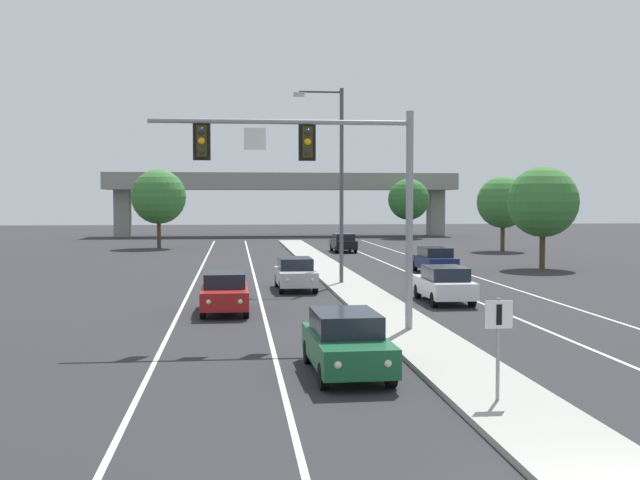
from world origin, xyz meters
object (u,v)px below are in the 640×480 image
object	(u,v)px
tree_far_left_c	(159,197)
car_receding_white	(444,284)
median_sign_post	(498,334)
tree_far_right_b	(503,202)
car_oncoming_green	(346,342)
car_oncoming_silver	(295,273)
car_receding_black	(343,242)
street_lamp_median	(337,173)
tree_far_right_c	(543,202)
tree_far_right_a	(409,199)
car_oncoming_red	(225,292)
car_receding_navy	(434,260)
overhead_signal_mast	(325,171)

from	to	relation	value
tree_far_left_c	car_receding_white	bearing A→B (deg)	-68.40
median_sign_post	tree_far_right_b	distance (m)	52.61
car_oncoming_green	tree_far_right_b	distance (m)	50.38
tree_far_left_c	car_oncoming_silver	bearing A→B (deg)	-74.10
car_oncoming_silver	car_receding_black	xyz separation A→B (m)	(6.19, 27.55, 0.00)
street_lamp_median	car_oncoming_green	distance (m)	21.38
median_sign_post	car_receding_white	size ratio (longest dim) A/B	0.49
tree_far_right_c	median_sign_post	bearing A→B (deg)	-113.42
tree_far_right_a	tree_far_right_c	distance (m)	40.22
car_oncoming_silver	tree_far_right_c	xyz separation A→B (m)	(16.72, 10.24, 3.47)
car_oncoming_red	tree_far_left_c	bearing A→B (deg)	98.79
car_receding_black	tree_far_left_c	world-z (taller)	tree_far_left_c
car_oncoming_red	tree_far_right_a	xyz separation A→B (m)	(20.30, 57.90, 3.65)
car_oncoming_green	tree_far_left_c	distance (m)	54.40
car_oncoming_red	tree_far_right_c	distance (m)	26.98
street_lamp_median	car_oncoming_silver	xyz separation A→B (m)	(-2.31, -1.87, -4.97)
car_receding_navy	car_receding_black	xyz separation A→B (m)	(-2.83, 19.62, 0.00)
car_receding_white	car_receding_black	distance (m)	33.01
car_receding_white	car_receding_black	world-z (taller)	same
overhead_signal_mast	tree_far_right_a	size ratio (longest dim) A/B	1.25
median_sign_post	car_receding_white	distance (m)	17.20
overhead_signal_mast	car_receding_black	size ratio (longest dim) A/B	1.92
car_oncoming_red	car_receding_black	bearing A→B (deg)	74.73
car_receding_navy	car_receding_black	world-z (taller)	same
median_sign_post	car_receding_white	world-z (taller)	median_sign_post
street_lamp_median	car_receding_navy	size ratio (longest dim) A/B	2.22
car_oncoming_silver	tree_far_left_c	bearing A→B (deg)	105.90
car_receding_white	tree_far_right_a	bearing A→B (deg)	78.94
car_oncoming_green	car_receding_black	bearing A→B (deg)	82.21
overhead_signal_mast	car_receding_navy	bearing A→B (deg)	66.59
tree_far_right_a	tree_far_right_b	xyz separation A→B (m)	(3.09, -23.19, -0.26)
median_sign_post	car_oncoming_green	bearing A→B (deg)	128.02
car_receding_navy	car_oncoming_green	bearing A→B (deg)	-108.94
car_receding_navy	tree_far_left_c	xyz separation A→B (m)	(-18.88, 26.68, 3.89)
tree_far_right_b	car_oncoming_red	bearing A→B (deg)	-123.97
tree_far_right_c	car_receding_white	bearing A→B (deg)	-124.31
street_lamp_median	car_receding_black	distance (m)	26.44
car_oncoming_red	tree_far_left_c	world-z (taller)	tree_far_left_c
car_oncoming_red	car_oncoming_silver	distance (m)	8.17
street_lamp_median	car_oncoming_green	world-z (taller)	street_lamp_median
car_oncoming_green	car_receding_white	size ratio (longest dim) A/B	1.01
overhead_signal_mast	car_oncoming_silver	distance (m)	13.69
car_receding_navy	tree_far_left_c	world-z (taller)	tree_far_left_c
tree_far_right_a	car_oncoming_silver	bearing A→B (deg)	-108.55
tree_far_right_a	tree_far_left_c	distance (m)	31.13
street_lamp_median	car_oncoming_silver	world-z (taller)	street_lamp_median
car_receding_black	car_oncoming_red	bearing A→B (deg)	-105.27
median_sign_post	car_oncoming_green	distance (m)	4.55
car_receding_black	tree_far_left_c	bearing A→B (deg)	156.25
median_sign_post	tree_far_left_c	size ratio (longest dim) A/B	0.31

